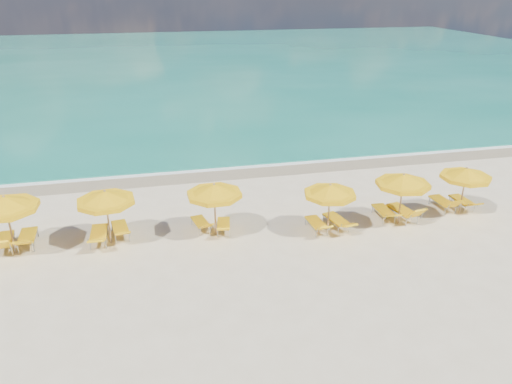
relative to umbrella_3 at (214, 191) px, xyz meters
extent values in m
plane|color=beige|center=(2.00, -0.22, -1.96)|extent=(120.00, 120.00, 0.00)
cube|color=#147660|center=(2.00, 47.78, -1.96)|extent=(120.00, 80.00, 0.30)
cube|color=tan|center=(2.00, 7.18, -1.96)|extent=(120.00, 2.60, 0.01)
cube|color=white|center=(2.00, 7.98, -1.96)|extent=(120.00, 1.20, 0.03)
cube|color=white|center=(-4.00, 16.78, -1.96)|extent=(14.00, 0.36, 0.05)
cube|color=white|center=(10.00, 23.78, -1.96)|extent=(18.00, 0.30, 0.05)
cylinder|color=tan|center=(-7.77, 0.19, -0.79)|extent=(0.07, 0.07, 2.35)
cone|color=yellow|center=(-7.77, 0.19, 0.19)|extent=(3.06, 3.06, 0.47)
cylinder|color=yellow|center=(-7.77, 0.19, -0.03)|extent=(3.09, 3.09, 0.19)
sphere|color=tan|center=(-7.77, 0.19, 0.43)|extent=(0.10, 0.10, 0.10)
cylinder|color=tan|center=(-4.21, 0.22, -0.85)|extent=(0.07, 0.07, 2.22)
cone|color=yellow|center=(-4.21, 0.22, 0.08)|extent=(2.82, 2.82, 0.44)
cylinder|color=yellow|center=(-4.21, 0.22, -0.14)|extent=(2.85, 2.85, 0.18)
sphere|color=tan|center=(-4.21, 0.22, 0.31)|extent=(0.10, 0.10, 0.10)
cylinder|color=tan|center=(0.00, 0.00, -0.86)|extent=(0.07, 0.07, 2.20)
cone|color=yellow|center=(0.00, 0.00, 0.07)|extent=(2.97, 2.97, 0.44)
cylinder|color=yellow|center=(0.00, 0.00, -0.15)|extent=(3.00, 3.00, 0.18)
sphere|color=tan|center=(0.00, 0.00, 0.29)|extent=(0.10, 0.10, 0.10)
cylinder|color=tan|center=(4.60, -0.81, -0.91)|extent=(0.07, 0.07, 2.10)
cone|color=yellow|center=(4.60, -0.81, -0.03)|extent=(2.46, 2.46, 0.42)
cylinder|color=yellow|center=(4.60, -0.81, -0.24)|extent=(2.48, 2.48, 0.17)
sphere|color=tan|center=(4.60, -0.81, 0.18)|extent=(0.09, 0.09, 0.09)
cylinder|color=tan|center=(7.86, -0.72, -0.85)|extent=(0.07, 0.07, 2.22)
cone|color=yellow|center=(7.86, -0.72, 0.08)|extent=(2.72, 2.72, 0.44)
cylinder|color=yellow|center=(7.86, -0.72, -0.13)|extent=(2.75, 2.75, 0.18)
sphere|color=tan|center=(7.86, -0.72, 0.31)|extent=(0.10, 0.10, 0.10)
cylinder|color=tan|center=(11.05, -0.41, -0.90)|extent=(0.07, 0.07, 2.14)
cone|color=yellow|center=(11.05, -0.41, 0.00)|extent=(2.83, 2.83, 0.43)
cylinder|color=yellow|center=(11.05, -0.41, -0.21)|extent=(2.85, 2.85, 0.17)
sphere|color=tan|center=(11.05, -0.41, 0.22)|extent=(0.09, 0.09, 0.09)
cube|color=yellow|center=(-8.21, 0.69, -1.56)|extent=(0.79, 1.46, 0.09)
cube|color=yellow|center=(-8.09, -0.23, -1.33)|extent=(0.68, 0.60, 0.52)
cube|color=yellow|center=(-7.40, 0.84, -1.57)|extent=(0.66, 1.39, 0.08)
cube|color=yellow|center=(-7.36, -0.11, -1.39)|extent=(0.63, 0.61, 0.42)
cube|color=yellow|center=(-4.65, 0.49, -1.56)|extent=(0.64, 1.40, 0.09)
cube|color=yellow|center=(-4.67, -0.50, -1.43)|extent=(0.63, 0.65, 0.34)
cube|color=yellow|center=(-3.84, 0.80, -1.59)|extent=(0.77, 1.38, 0.08)
cube|color=yellow|center=(-3.70, -0.10, -1.43)|extent=(0.66, 0.66, 0.37)
cube|color=yellow|center=(-0.55, 0.68, -1.63)|extent=(0.73, 1.24, 0.07)
cube|color=yellow|center=(-0.39, -0.11, -1.47)|extent=(0.60, 0.58, 0.37)
cube|color=yellow|center=(0.38, 0.27, -1.63)|extent=(0.71, 1.24, 0.07)
cube|color=yellow|center=(0.24, -0.53, -1.48)|extent=(0.60, 0.58, 0.35)
cube|color=yellow|center=(4.17, -0.51, -1.61)|extent=(0.62, 1.27, 0.08)
cube|color=yellow|center=(4.22, -1.37, -1.45)|extent=(0.58, 0.56, 0.38)
cube|color=yellow|center=(5.09, -0.42, -1.59)|extent=(0.81, 1.38, 0.08)
cube|color=yellow|center=(5.27, -1.32, -1.47)|extent=(0.68, 0.69, 0.30)
cube|color=yellow|center=(7.46, -0.04, -1.59)|extent=(0.61, 1.30, 0.08)
cube|color=yellow|center=(7.44, -0.95, -1.45)|extent=(0.59, 0.59, 0.35)
cube|color=yellow|center=(8.21, -0.30, -1.55)|extent=(0.90, 1.54, 0.09)
cube|color=yellow|center=(8.38, -1.24, -1.30)|extent=(0.73, 0.64, 0.56)
cube|color=yellow|center=(10.54, 0.25, -1.58)|extent=(0.65, 1.34, 0.08)
cube|color=yellow|center=(10.58, -0.61, -1.35)|extent=(0.61, 0.51, 0.51)
cube|color=yellow|center=(11.51, 0.20, -1.61)|extent=(0.60, 1.26, 0.08)
cube|color=yellow|center=(11.54, -0.67, -1.47)|extent=(0.57, 0.57, 0.33)
camera|label=1|loc=(-2.43, -18.23, 7.75)|focal=35.00mm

